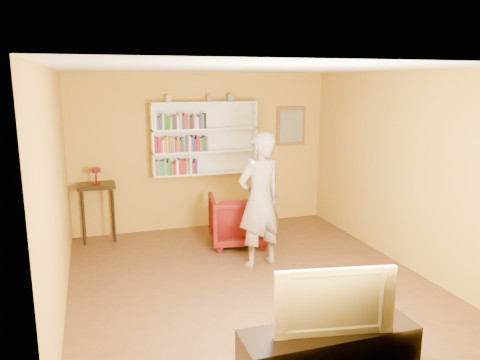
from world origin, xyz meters
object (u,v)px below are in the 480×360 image
object	(u,v)px
bookshelf	(204,138)
armchair	(238,220)
television	(331,297)
person	(260,200)
console_table	(97,194)
tv_cabinet	(328,358)
ruby_lustre	(96,172)

from	to	relation	value
bookshelf	armchair	distance (m)	1.59
bookshelf	television	world-z (taller)	bookshelf
person	television	xyz separation A→B (m)	(-0.38, -2.71, -0.12)
console_table	television	world-z (taller)	television
armchair	tv_cabinet	xyz separation A→B (m)	(-0.36, -3.64, -0.13)
person	tv_cabinet	distance (m)	2.82
armchair	person	bearing A→B (deg)	100.67
bookshelf	television	xyz separation A→B (m)	(-0.07, -4.66, -0.77)
television	armchair	bearing A→B (deg)	94.58
bookshelf	console_table	world-z (taller)	bookshelf
bookshelf	ruby_lustre	bearing A→B (deg)	-174.96
bookshelf	tv_cabinet	xyz separation A→B (m)	(-0.07, -4.66, -1.32)
armchair	console_table	bearing A→B (deg)	-12.98
armchair	person	distance (m)	1.08
armchair	person	xyz separation A→B (m)	(0.02, -0.93, 0.55)
console_table	person	world-z (taller)	person
console_table	person	xyz separation A→B (m)	(2.12, -1.79, 0.16)
console_table	ruby_lustre	distance (m)	0.36
ruby_lustre	television	world-z (taller)	ruby_lustre
console_table	tv_cabinet	xyz separation A→B (m)	(1.74, -4.50, -0.51)
armchair	television	bearing A→B (deg)	93.68
console_table	tv_cabinet	bearing A→B (deg)	-68.85
armchair	television	distance (m)	3.68
bookshelf	console_table	size ratio (longest dim) A/B	1.90
bookshelf	person	distance (m)	2.08
person	console_table	bearing A→B (deg)	-55.86
television	ruby_lustre	bearing A→B (deg)	121.32
bookshelf	television	bearing A→B (deg)	-90.83
ruby_lustre	armchair	xyz separation A→B (m)	(2.10, -0.86, -0.74)
tv_cabinet	bookshelf	bearing A→B (deg)	89.17
armchair	tv_cabinet	size ratio (longest dim) A/B	0.58
television	person	bearing A→B (deg)	92.21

